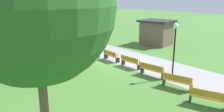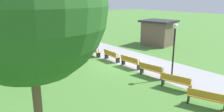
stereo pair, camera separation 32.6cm
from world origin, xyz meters
name	(u,v)px [view 1 (the left image)]	position (x,y,z in m)	size (l,w,h in m)	color
ground_plane	(121,64)	(0.00, 0.00, 0.00)	(120.00, 120.00, 0.00)	#477A33
path_paving	(136,60)	(0.00, 1.68, 0.00)	(35.11, 4.02, 0.01)	#939399
bench_0	(42,42)	(-10.09, -2.34, 0.47)	(1.78, 1.18, 0.89)	orange
bench_1	(59,44)	(-7.95, -1.45, 0.47)	(1.80, 1.04, 0.89)	orange
bench_2	(76,47)	(-5.74, -0.78, 0.47)	(1.80, 0.89, 0.89)	orange
bench_3	(93,51)	(-3.46, -0.32, 0.47)	(1.79, 0.73, 0.89)	orange
bench_4	(111,55)	(-1.16, -0.10, 0.47)	(1.76, 0.56, 0.89)	orange
bench_5	(130,61)	(1.16, -0.10, 0.47)	(1.76, 0.56, 0.89)	orange
bench_6	(152,70)	(3.46, -0.32, 0.47)	(1.79, 0.73, 0.89)	orange
bench_7	(177,81)	(5.74, -0.78, 0.47)	(1.80, 0.89, 0.89)	orange
bench_8	(208,97)	(7.95, -1.45, 0.47)	(1.80, 1.04, 0.89)	orange
tree_2	(35,6)	(6.63, -9.01, 4.92)	(4.33, 4.33, 7.09)	brown
lamp_post	(175,40)	(4.59, 0.39, 2.55)	(0.32, 0.32, 3.61)	black
trash_bin	(39,40)	(-11.91, -1.99, 0.42)	(0.48, 0.48, 0.84)	#2D512D
kiosk	(157,32)	(-3.00, 7.94, 1.40)	(3.95, 3.67, 2.73)	brown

